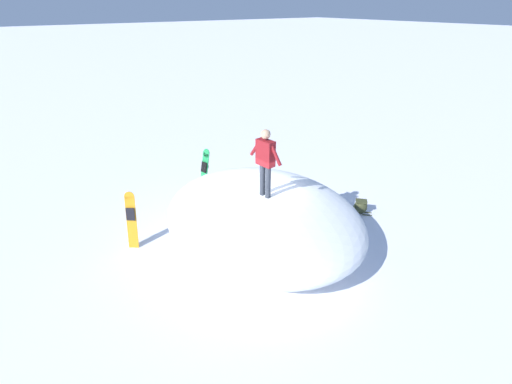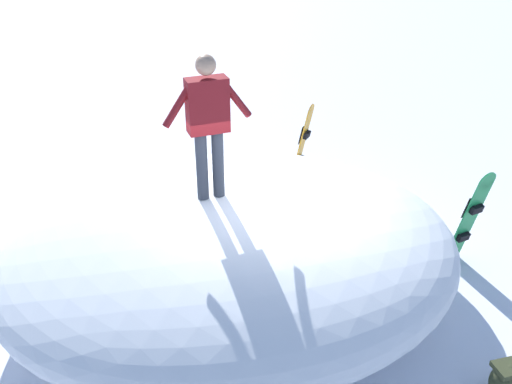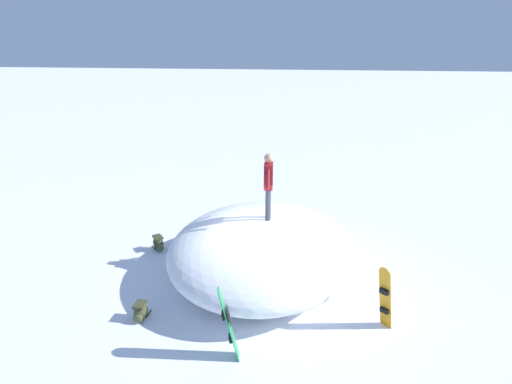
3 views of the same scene
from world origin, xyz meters
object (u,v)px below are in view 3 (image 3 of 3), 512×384
snowboard_primary_upright (385,297)px  backpack_far (141,311)px  backpack_near (158,243)px  snowboard_secondary_upright (228,322)px  snowboarder_standing (268,182)px

snowboard_primary_upright → backpack_far: 5.31m
backpack_far → snowboard_primary_upright: bearing=7.9°
snowboard_primary_upright → backpack_near: 6.75m
snowboard_primary_upright → snowboard_secondary_upright: snowboard_secondary_upright is taller
backpack_near → backpack_far: size_ratio=1.01×
snowboard_primary_upright → backpack_near: size_ratio=2.68×
snowboarder_standing → backpack_near: size_ratio=3.04×
snowboard_primary_upright → snowboard_secondary_upright: 3.36m
backpack_near → backpack_far: bearing=-72.6°
snowboard_primary_upright → snowboard_secondary_upright: bearing=-153.3°
snowboarder_standing → backpack_far: bearing=-130.5°
snowboard_secondary_upright → backpack_far: 2.44m
snowboard_secondary_upright → backpack_far: (-2.23, 0.78, -0.60)m
snowboard_secondary_upright → snowboarder_standing: bearing=87.7°
backpack_far → backpack_near: bearing=107.4°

